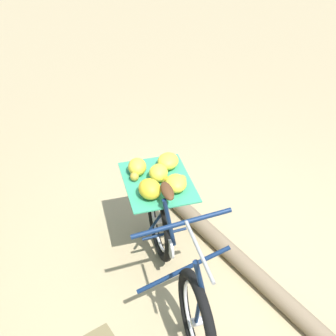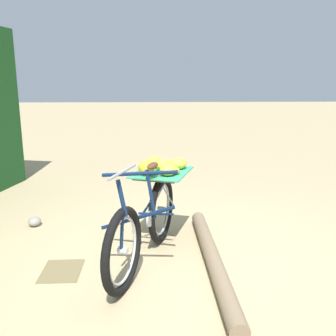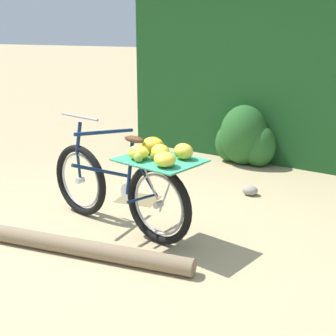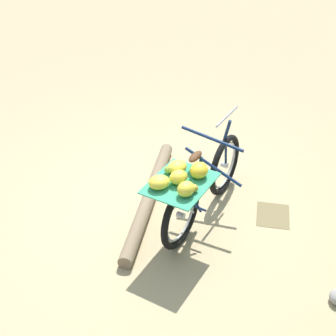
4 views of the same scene
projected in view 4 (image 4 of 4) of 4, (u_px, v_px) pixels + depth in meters
The scene contains 4 objects.
ground_plane at pixel (178, 211), 5.54m from camera, with size 60.00×60.00×0.00m, color tan.
bicycle at pixel (199, 185), 5.10m from camera, with size 1.78×0.95×1.03m.
fallen_log at pixel (149, 197), 5.63m from camera, with size 0.15×0.15×2.16m, color #7F6B51.
leaf_litter_patch at pixel (273, 215), 5.47m from camera, with size 0.44×0.36×0.01m, color olive.
Camera 4 is at (-4.27, -0.69, 3.50)m, focal length 52.26 mm.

